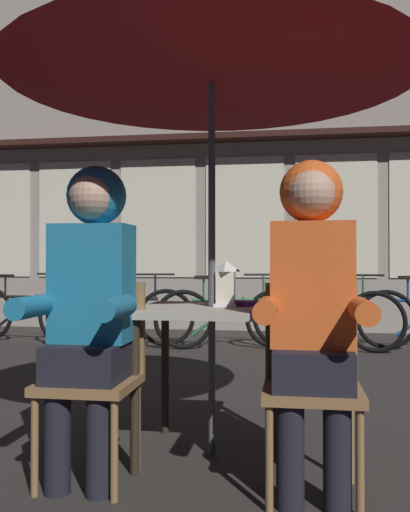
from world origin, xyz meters
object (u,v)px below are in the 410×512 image
(cafe_table, at_px, (212,327))
(person_left_hooded, at_px, (90,289))
(chair_left, at_px, (95,367))
(bicycle_fourth, at_px, (326,318))
(bicycle_second, at_px, (121,316))
(lantern, at_px, (226,282))
(chair_right, at_px, (312,374))
(bicycle_nearest, at_px, (25,313))
(person_right_hooded, at_px, (312,290))
(bicycle_third, at_px, (229,318))
(book, at_px, (235,303))
(patio_umbrella, at_px, (212,45))

(cafe_table, xyz_separation_m, person_left_hooded, (-0.48, -0.43, 0.21))
(chair_left, xyz_separation_m, bicycle_fourth, (1.25, 3.85, -0.14))
(bicycle_second, xyz_separation_m, bicycle_fourth, (2.29, 0.12, 0.00))
(lantern, xyz_separation_m, chair_right, (0.41, -0.38, -0.37))
(bicycle_nearest, bearing_deg, person_right_hooded, -50.75)
(person_right_hooded, height_order, bicycle_third, person_right_hooded)
(bicycle_fourth, bearing_deg, lantern, -101.43)
(lantern, bearing_deg, bicycle_fourth, 78.57)
(lantern, xyz_separation_m, book, (0.04, 0.09, -0.11))
(patio_umbrella, relative_size, bicycle_third, 1.40)
(chair_left, distance_m, chair_right, 0.96)
(chair_right, relative_size, person_right_hooded, 0.62)
(chair_right, xyz_separation_m, person_left_hooded, (-0.96, -0.06, 0.36))
(patio_umbrella, xyz_separation_m, person_left_hooded, (-0.48, -0.43, -1.21))
(patio_umbrella, distance_m, chair_left, 1.68)
(chair_right, bearing_deg, chair_left, 180.00)
(chair_left, distance_m, person_left_hooded, 0.36)
(person_left_hooded, relative_size, bicycle_second, 0.85)
(person_left_hooded, bearing_deg, bicycle_third, 87.25)
(chair_left, bearing_deg, patio_umbrella, 37.55)
(bicycle_second, height_order, bicycle_fourth, same)
(bicycle_third, xyz_separation_m, bicycle_fourth, (1.06, 0.06, 0.00))
(chair_left, distance_m, person_right_hooded, 1.03)
(cafe_table, relative_size, bicycle_second, 0.45)
(person_right_hooded, bearing_deg, patio_umbrella, 138.43)
(person_right_hooded, relative_size, bicycle_nearest, 0.84)
(person_right_hooded, bearing_deg, bicycle_fourth, 85.76)
(bicycle_nearest, bearing_deg, lantern, -51.25)
(lantern, bearing_deg, chair_left, -145.05)
(cafe_table, height_order, bicycle_fourth, bicycle_fourth)
(bicycle_second, bearing_deg, chair_left, -74.40)
(patio_umbrella, xyz_separation_m, lantern, (0.07, 0.01, -1.20))
(bicycle_nearest, bearing_deg, person_left_hooded, -60.04)
(person_left_hooded, height_order, bicycle_fourth, person_left_hooded)
(book, bearing_deg, person_right_hooded, -37.65)
(lantern, xyz_separation_m, chair_left, (-0.55, -0.38, -0.37))
(cafe_table, height_order, bicycle_nearest, bicycle_nearest)
(person_right_hooded, bearing_deg, bicycle_nearest, 129.25)
(cafe_table, bearing_deg, bicycle_second, 114.35)
(person_left_hooded, xyz_separation_m, person_right_hooded, (0.96, 0.00, 0.00))
(cafe_table, xyz_separation_m, bicycle_nearest, (-2.78, 3.57, -0.29))
(chair_right, bearing_deg, bicycle_second, 118.21)
(cafe_table, xyz_separation_m, chair_left, (-0.48, -0.37, -0.15))
(chair_left, relative_size, bicycle_third, 0.53)
(bicycle_fourth, relative_size, book, 8.25)
(bicycle_fourth, bearing_deg, cafe_table, -102.46)
(chair_right, bearing_deg, person_left_hooded, -176.61)
(lantern, height_order, chair_left, lantern)
(lantern, height_order, person_left_hooded, person_left_hooded)
(chair_right, height_order, bicycle_second, chair_right)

